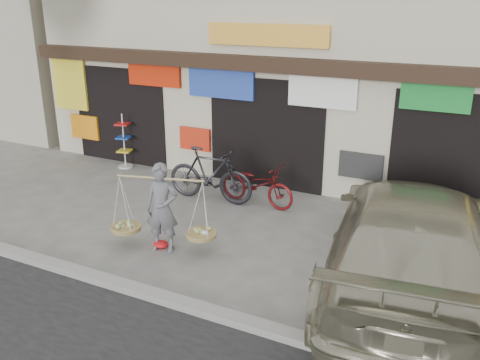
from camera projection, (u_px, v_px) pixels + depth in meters
The scene contains 9 objects.
ground at pixel (193, 241), 9.97m from camera, with size 70.00×70.00×0.00m, color gray.
kerb at pixel (128, 287), 8.27m from camera, with size 70.00×0.25×0.12m, color gray.
shophouse_block at pixel (309, 38), 14.20m from camera, with size 14.00×6.32×7.00m.
street_vendor at pixel (162, 211), 9.37m from camera, with size 1.99×0.95×1.71m.
bike_1 at pixel (210, 175), 11.76m from camera, with size 0.60×2.13×1.28m, color #252529.
bike_2 at pixel (257, 184), 11.58m from camera, with size 0.65×1.87×0.98m, color #601012.
suv at pixel (411, 240), 8.06m from camera, with size 3.23×6.36×1.77m.
display_rack at pixel (124, 146), 14.11m from camera, with size 0.45×0.45×1.53m.
red_bag at pixel (161, 244), 9.69m from camera, with size 0.31×0.25×0.14m, color red.
Camera 1 is at (4.85, -7.61, 4.51)m, focal length 38.00 mm.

